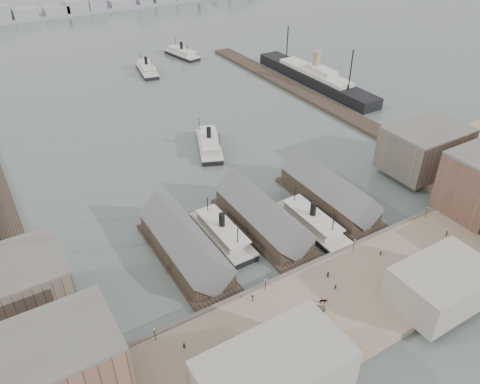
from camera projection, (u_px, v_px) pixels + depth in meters
ground at (295, 260)px, 131.97m from camera, size 900.00×900.00×0.00m
quay at (344, 303)px, 117.18m from camera, size 180.00×30.00×2.00m
seawall at (307, 268)px, 127.63m from camera, size 180.00×1.20×2.30m
east_wharf at (312, 97)px, 229.32m from camera, size 10.00×180.00×1.60m
ferry_shed_west at (185, 245)px, 130.15m from camera, size 14.00×42.00×12.60m
ferry_shed_center at (263, 216)px, 141.41m from camera, size 14.00×42.00×12.60m
ferry_shed_east at (329, 192)px, 152.66m from camera, size 14.00×42.00×12.60m
warehouse_west_front at (36, 384)px, 87.04m from camera, size 32.00×18.00×18.00m
warehouse_west_back at (12, 291)px, 109.49m from camera, size 26.00×20.00×14.00m
warehouse_east_back at (424, 149)px, 166.82m from camera, size 28.00×20.00×15.00m
street_bldg_center at (442, 285)px, 113.98m from camera, size 24.00×16.00×10.00m
street_bldg_west at (274, 376)px, 91.78m from camera, size 30.00×16.00×12.00m
lamp_post_far_w at (155, 332)px, 104.90m from camera, size 0.44×0.44×3.92m
lamp_post_near_w at (265, 283)px, 117.88m from camera, size 0.44×0.44×3.92m
lamp_post_near_e at (354, 243)px, 130.87m from camera, size 0.44×0.44×3.92m
lamp_post_far_e at (427, 210)px, 143.86m from camera, size 0.44×0.44×3.92m
far_shore at (37, 12)px, 366.65m from camera, size 500.00×40.00×15.72m
ferry_docked_west at (222, 233)px, 138.40m from camera, size 8.29×27.63×9.87m
ferry_docked_east at (312, 222)px, 142.77m from camera, size 8.41×28.02×10.01m
ferry_open_near at (209, 144)px, 185.57m from camera, size 18.32×28.89×9.93m
ferry_open_mid at (147, 69)px, 259.96m from camera, size 12.43×27.66×9.53m
ferry_open_far at (182, 53)px, 283.67m from camera, size 12.93×27.80×9.56m
ocean_steamer at (315, 77)px, 244.83m from camera, size 11.78×86.05×17.21m
horse_cart_left at (209, 356)px, 101.85m from camera, size 4.87×2.81×1.67m
horse_cart_center at (322, 304)px, 114.54m from camera, size 4.71×3.53×1.55m
horse_cart_right at (409, 283)px, 120.41m from camera, size 4.67×1.93×1.52m
pedestrian_0 at (184, 346)px, 103.99m from camera, size 0.80×0.75×1.76m
pedestrian_1 at (201, 370)px, 98.91m from camera, size 0.99×0.94×1.61m
pedestrian_2 at (253, 298)px, 115.97m from camera, size 1.02×1.31×1.78m
pedestrian_3 at (301, 346)px, 103.92m from camera, size 1.13×0.87×1.78m
pedestrian_4 at (328, 274)px, 123.11m from camera, size 0.87×0.64×1.62m
pedestrian_5 at (335, 287)px, 119.24m from camera, size 0.74×0.65×1.71m
pedestrian_6 at (380, 253)px, 130.19m from camera, size 0.82×0.67×1.56m
pedestrian_7 at (435, 278)px, 122.05m from camera, size 1.19×1.04×1.60m
pedestrian_8 at (447, 233)px, 137.37m from camera, size 0.99×1.06×1.75m
pedestrian_10 at (269, 351)px, 102.96m from camera, size 1.11×1.08×1.80m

